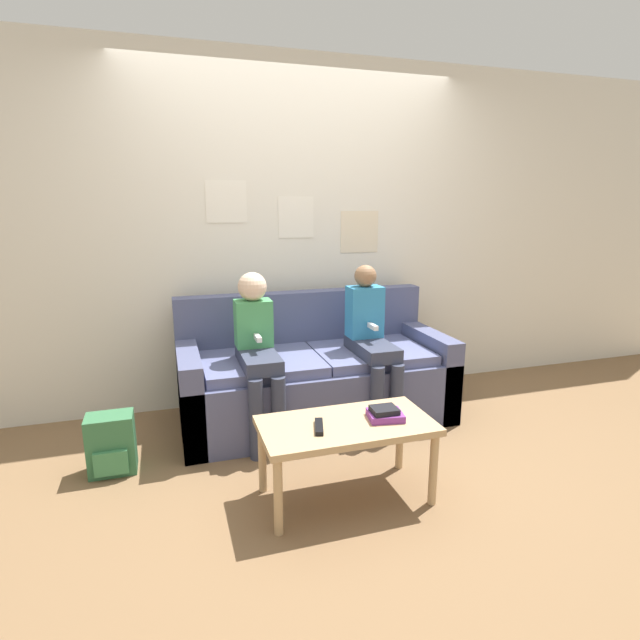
{
  "coord_description": "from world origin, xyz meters",
  "views": [
    {
      "loc": [
        -0.99,
        -2.74,
        1.54
      ],
      "look_at": [
        0.0,
        0.39,
        0.77
      ],
      "focal_mm": 28.0,
      "sensor_mm": 36.0,
      "label": 1
    }
  ],
  "objects_px": {
    "person_left": "(258,346)",
    "backpack": "(111,444)",
    "tv_remote": "(319,427)",
    "coffee_table": "(346,432)",
    "person_right": "(372,338)",
    "couch": "(314,378)"
  },
  "relations": [
    {
      "from": "coffee_table",
      "to": "backpack",
      "type": "relative_size",
      "value": 2.56
    },
    {
      "from": "coffee_table",
      "to": "tv_remote",
      "type": "xyz_separation_m",
      "value": [
        -0.16,
        -0.03,
        0.07
      ]
    },
    {
      "from": "coffee_table",
      "to": "tv_remote",
      "type": "height_order",
      "value": "tv_remote"
    },
    {
      "from": "person_right",
      "to": "backpack",
      "type": "bearing_deg",
      "value": -174.12
    },
    {
      "from": "coffee_table",
      "to": "backpack",
      "type": "xyz_separation_m",
      "value": [
        -1.21,
        0.65,
        -0.2
      ]
    },
    {
      "from": "coffee_table",
      "to": "person_left",
      "type": "distance_m",
      "value": 0.92
    },
    {
      "from": "coffee_table",
      "to": "tv_remote",
      "type": "relative_size",
      "value": 5.16
    },
    {
      "from": "person_left",
      "to": "coffee_table",
      "type": "bearing_deg",
      "value": -69.89
    },
    {
      "from": "coffee_table",
      "to": "tv_remote",
      "type": "distance_m",
      "value": 0.17
    },
    {
      "from": "coffee_table",
      "to": "person_left",
      "type": "height_order",
      "value": "person_left"
    },
    {
      "from": "tv_remote",
      "to": "backpack",
      "type": "relative_size",
      "value": 0.5
    },
    {
      "from": "tv_remote",
      "to": "backpack",
      "type": "height_order",
      "value": "tv_remote"
    },
    {
      "from": "person_left",
      "to": "backpack",
      "type": "height_order",
      "value": "person_left"
    },
    {
      "from": "backpack",
      "to": "coffee_table",
      "type": "bearing_deg",
      "value": -28.4
    },
    {
      "from": "person_left",
      "to": "person_right",
      "type": "bearing_deg",
      "value": -0.27
    },
    {
      "from": "person_left",
      "to": "tv_remote",
      "type": "bearing_deg",
      "value": -80.27
    },
    {
      "from": "couch",
      "to": "person_left",
      "type": "height_order",
      "value": "person_left"
    },
    {
      "from": "couch",
      "to": "person_right",
      "type": "height_order",
      "value": "person_right"
    },
    {
      "from": "person_right",
      "to": "tv_remote",
      "type": "distance_m",
      "value": 1.09
    },
    {
      "from": "coffee_table",
      "to": "backpack",
      "type": "height_order",
      "value": "coffee_table"
    },
    {
      "from": "coffee_table",
      "to": "person_left",
      "type": "xyz_separation_m",
      "value": [
        -0.3,
        0.83,
        0.26
      ]
    },
    {
      "from": "couch",
      "to": "tv_remote",
      "type": "height_order",
      "value": "couch"
    }
  ]
}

